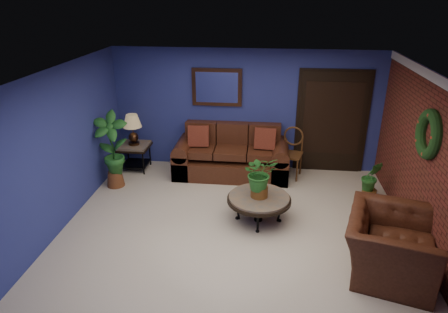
# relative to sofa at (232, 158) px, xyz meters

# --- Properties ---
(floor) EXTENTS (5.50, 5.50, 0.00)m
(floor) POSITION_rel_sofa_xyz_m (0.25, -2.09, -0.34)
(floor) COLOR beige
(floor) RESTS_ON ground
(wall_back) EXTENTS (5.50, 0.04, 2.50)m
(wall_back) POSITION_rel_sofa_xyz_m (0.25, 0.41, 0.91)
(wall_back) COLOR navy
(wall_back) RESTS_ON ground
(wall_left) EXTENTS (0.04, 5.00, 2.50)m
(wall_left) POSITION_rel_sofa_xyz_m (-2.50, -2.09, 0.91)
(wall_left) COLOR navy
(wall_left) RESTS_ON ground
(wall_right_brick) EXTENTS (0.04, 5.00, 2.50)m
(wall_right_brick) POSITION_rel_sofa_xyz_m (3.00, -2.09, 0.91)
(wall_right_brick) COLOR maroon
(wall_right_brick) RESTS_ON ground
(ceiling) EXTENTS (5.50, 5.00, 0.02)m
(ceiling) POSITION_rel_sofa_xyz_m (0.25, -2.09, 2.16)
(ceiling) COLOR white
(ceiling) RESTS_ON wall_back
(crown_molding) EXTENTS (0.03, 5.00, 0.14)m
(crown_molding) POSITION_rel_sofa_xyz_m (2.97, -2.09, 2.09)
(crown_molding) COLOR white
(crown_molding) RESTS_ON wall_right_brick
(wall_mirror) EXTENTS (1.02, 0.06, 0.77)m
(wall_mirror) POSITION_rel_sofa_xyz_m (-0.35, 0.37, 1.38)
(wall_mirror) COLOR #432616
(wall_mirror) RESTS_ON wall_back
(closet_door) EXTENTS (1.44, 0.06, 2.18)m
(closet_door) POSITION_rel_sofa_xyz_m (2.00, 0.38, 0.71)
(closet_door) COLOR black
(closet_door) RESTS_ON wall_back
(wreath) EXTENTS (0.16, 0.72, 0.72)m
(wreath) POSITION_rel_sofa_xyz_m (2.94, -2.04, 1.36)
(wreath) COLOR black
(wreath) RESTS_ON wall_right_brick
(sofa) EXTENTS (2.30, 0.99, 1.04)m
(sofa) POSITION_rel_sofa_xyz_m (0.00, 0.00, 0.00)
(sofa) COLOR #482314
(sofa) RESTS_ON ground
(coffee_table) EXTENTS (1.05, 1.05, 0.45)m
(coffee_table) POSITION_rel_sofa_xyz_m (0.62, -1.80, 0.05)
(coffee_table) COLOR #59534D
(coffee_table) RESTS_ON ground
(end_table) EXTENTS (0.62, 0.62, 0.56)m
(end_table) POSITION_rel_sofa_xyz_m (-2.05, -0.04, 0.09)
(end_table) COLOR #59534D
(end_table) RESTS_ON ground
(table_lamp) EXTENTS (0.38, 0.38, 0.62)m
(table_lamp) POSITION_rel_sofa_xyz_m (-2.05, -0.04, 0.63)
(table_lamp) COLOR #432616
(table_lamp) RESTS_ON end_table
(side_chair) EXTENTS (0.53, 0.53, 1.02)m
(side_chair) POSITION_rel_sofa_xyz_m (1.21, 0.04, 0.23)
(side_chair) COLOR #553218
(side_chair) RESTS_ON ground
(armchair) EXTENTS (1.44, 1.55, 0.84)m
(armchair) POSITION_rel_sofa_xyz_m (2.40, -2.91, 0.08)
(armchair) COLOR #482314
(armchair) RESTS_ON ground
(coffee_plant) EXTENTS (0.64, 0.60, 0.72)m
(coffee_plant) POSITION_rel_sofa_xyz_m (0.62, -1.80, 0.51)
(coffee_plant) COLOR brown
(coffee_plant) RESTS_ON coffee_table
(floor_plant) EXTENTS (0.35, 0.28, 0.77)m
(floor_plant) POSITION_rel_sofa_xyz_m (2.60, -0.86, 0.05)
(floor_plant) COLOR brown
(floor_plant) RESTS_ON ground
(tall_plant) EXTENTS (0.70, 0.51, 1.49)m
(tall_plant) POSITION_rel_sofa_xyz_m (-2.20, -0.84, 0.47)
(tall_plant) COLOR brown
(tall_plant) RESTS_ON ground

